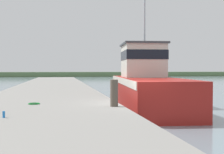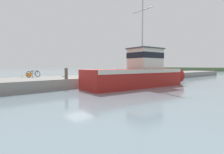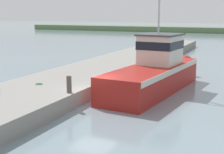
# 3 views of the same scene
# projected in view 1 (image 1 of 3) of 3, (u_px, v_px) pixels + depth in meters

# --- Properties ---
(ground_plane) EXTENTS (320.00, 320.00, 0.00)m
(ground_plane) POSITION_uv_depth(u_px,v_px,m) (138.00, 126.00, 11.76)
(ground_plane) COLOR gray
(dock_pier) EXTENTS (6.22, 80.00, 0.96)m
(dock_pier) POSITION_uv_depth(u_px,v_px,m) (42.00, 118.00, 11.04)
(dock_pier) COLOR gray
(dock_pier) RESTS_ON ground_plane
(far_shoreline) EXTENTS (180.00, 5.00, 1.51)m
(far_shoreline) POSITION_uv_depth(u_px,v_px,m) (160.00, 74.00, 95.15)
(far_shoreline) COLOR #567047
(far_shoreline) RESTS_ON ground_plane
(fishing_boat_main) EXTENTS (4.39, 13.63, 9.37)m
(fishing_boat_main) POSITION_uv_depth(u_px,v_px,m) (145.00, 84.00, 18.07)
(fishing_boat_main) COLOR maroon
(fishing_boat_main) RESTS_ON ground_plane
(mooring_post) EXTENTS (0.30, 0.30, 1.03)m
(mooring_post) POSITION_uv_depth(u_px,v_px,m) (114.00, 93.00, 10.73)
(mooring_post) COLOR #51473D
(mooring_post) RESTS_ON dock_pier
(hose_coil) EXTENTS (0.47, 0.47, 0.04)m
(hose_coil) POSITION_uv_depth(u_px,v_px,m) (34.00, 104.00, 11.45)
(hose_coil) COLOR #197A2D
(hose_coil) RESTS_ON dock_pier
(water_bottle_on_curb) EXTENTS (0.07, 0.07, 0.19)m
(water_bottle_on_curb) POSITION_uv_depth(u_px,v_px,m) (4.00, 114.00, 8.25)
(water_bottle_on_curb) COLOR blue
(water_bottle_on_curb) RESTS_ON dock_pier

